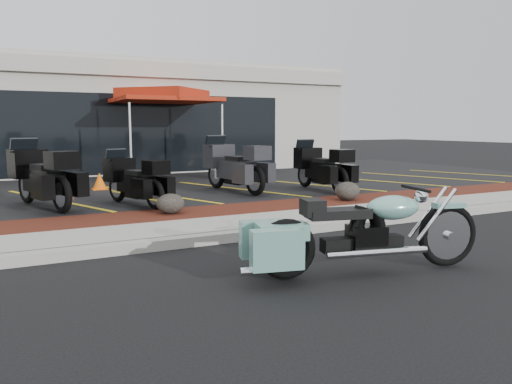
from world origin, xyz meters
TOP-DOWN VIEW (x-y plane):
  - ground at (0.00, 0.00)m, footprint 90.00×90.00m
  - curb at (0.00, 0.90)m, footprint 24.00×0.25m
  - sidewalk at (0.00, 1.60)m, footprint 24.00×1.20m
  - mulch_bed at (0.00, 2.80)m, footprint 24.00×1.20m
  - upper_lot at (0.00, 8.20)m, footprint 26.00×9.60m
  - dealership_building at (0.00, 14.47)m, footprint 18.00×8.16m
  - boulder_mid at (-0.46, 2.80)m, footprint 0.52×0.44m
  - boulder_right at (3.47, 2.68)m, footprint 0.57×0.48m
  - hero_cruiser at (1.75, -1.63)m, footprint 3.09×1.40m
  - touring_black_front at (-2.76, 5.40)m, footprint 1.58×2.52m
  - touring_black_mid at (-1.02, 4.76)m, footprint 1.32×2.09m
  - touring_grey at (1.75, 5.96)m, footprint 1.28×2.49m
  - touring_black_rear at (3.97, 5.19)m, footprint 0.87×2.19m
  - traffic_cone at (-1.00, 7.12)m, footprint 0.37×0.37m
  - popup_canopy at (1.36, 9.25)m, footprint 3.05×3.05m

SIDE VIEW (x-z plane):
  - ground at x=0.00m, z-range 0.00..0.00m
  - curb at x=0.00m, z-range 0.00..0.15m
  - sidewalk at x=0.00m, z-range 0.00..0.15m
  - upper_lot at x=0.00m, z-range 0.00..0.15m
  - mulch_bed at x=0.00m, z-range 0.00..0.16m
  - boulder_mid at x=-0.46m, z-range 0.16..0.53m
  - boulder_right at x=3.47m, z-range 0.16..0.56m
  - traffic_cone at x=-1.00m, z-range 0.15..0.58m
  - hero_cruiser at x=1.75m, z-range 0.00..1.05m
  - touring_black_mid at x=-1.02m, z-range 0.15..1.29m
  - touring_black_rear at x=3.97m, z-range 0.15..1.42m
  - touring_black_front at x=-2.76m, z-range 0.15..1.52m
  - touring_grey at x=1.75m, z-range 0.15..1.53m
  - dealership_building at x=0.00m, z-range 0.01..4.01m
  - popup_canopy at x=1.36m, z-range 1.27..4.00m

